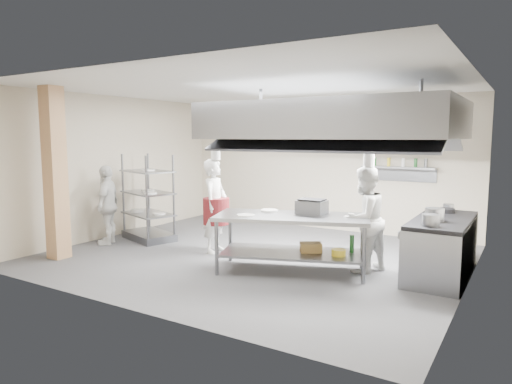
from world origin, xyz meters
The scene contains 23 objects.
floor centered at (0.00, 0.00, 0.00)m, with size 7.00×7.00×0.00m, color #353538.
ceiling centered at (0.00, 0.00, 3.00)m, with size 7.00×7.00×0.00m, color silver.
wall_back centered at (0.00, 3.00, 1.50)m, with size 7.00×7.00×0.00m, color #BBAD94.
wall_left centered at (-3.50, 0.00, 1.50)m, with size 6.00×6.00×0.00m, color #BBAD94.
wall_right centered at (3.50, 0.00, 1.50)m, with size 6.00×6.00×0.00m, color #BBAD94.
column centered at (-2.90, -1.90, 1.50)m, with size 0.30×0.30×3.00m, color tan.
exhaust_hood centered at (1.30, 0.40, 2.40)m, with size 4.00×2.50×0.60m, color gray.
hood_strip_a centered at (0.40, 0.40, 2.08)m, with size 1.60×0.12×0.04m, color white.
hood_strip_b centered at (2.20, 0.40, 2.08)m, with size 1.60×0.12×0.04m, color white.
wall_shelf centered at (1.80, 2.84, 1.50)m, with size 1.50×0.28×0.04m, color gray.
island centered at (1.00, -0.50, 0.46)m, with size 2.38×0.99×0.91m, color slate, non-canonical shape.
island_worktop centered at (1.00, -0.50, 0.88)m, with size 2.38×0.99×0.06m, color gray.
island_undershelf centered at (1.00, -0.50, 0.30)m, with size 2.19×0.89×0.04m, color slate.
pass_rack centered at (-2.59, 0.01, 0.89)m, with size 1.19×0.69×1.78m, color slate, non-canonical shape.
cooking_range centered at (3.08, 0.50, 0.42)m, with size 0.80×2.00×0.84m, color slate.
range_top centered at (3.08, 0.50, 0.87)m, with size 0.78×1.96×0.06m, color black.
chef_head centered at (-0.76, -0.13, 0.87)m, with size 0.63×0.41×1.73m, color silver.
chef_line centered at (1.97, 0.10, 0.84)m, with size 0.82×0.64×1.68m, color white.
chef_plating centered at (-3.00, -0.70, 0.79)m, with size 0.93×0.39×1.58m, color silver.
griddle centered at (1.22, -0.23, 1.02)m, with size 0.44×0.34×0.22m, color slate.
wicker_basket centered at (1.27, -0.35, 0.39)m, with size 0.33×0.23×0.15m, color #9B663E.
stockpot centered at (3.00, 0.21, 1.00)m, with size 0.27×0.27×0.19m, color gray.
plate_stack centered at (-2.59, 0.01, 0.57)m, with size 0.28×0.28×0.05m, color white.
Camera 1 is at (4.20, -6.85, 2.14)m, focal length 32.00 mm.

